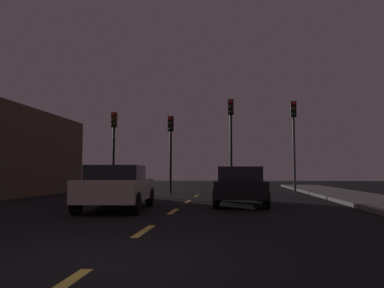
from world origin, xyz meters
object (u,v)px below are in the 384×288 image
at_px(traffic_signal_center_right, 231,128).
at_px(traffic_signal_far_right, 294,129).
at_px(car_adjacent_lane, 117,187).
at_px(car_stopped_ahead, 240,185).
at_px(traffic_signal_center_left, 171,139).
at_px(traffic_signal_far_left, 114,136).

distance_m(traffic_signal_center_right, traffic_signal_far_right, 3.56).
distance_m(traffic_signal_center_right, car_adjacent_lane, 10.62).
xyz_separation_m(traffic_signal_far_right, car_adjacent_lane, (-7.27, -9.47, -2.92)).
bearing_deg(car_adjacent_lane, car_stopped_ahead, 29.23).
xyz_separation_m(traffic_signal_center_left, traffic_signal_center_right, (3.55, 0.00, 0.59)).
relative_size(traffic_signal_far_left, car_adjacent_lane, 1.18).
bearing_deg(car_stopped_ahead, traffic_signal_far_left, 135.46).
xyz_separation_m(traffic_signal_center_right, car_adjacent_lane, (-3.71, -9.47, -3.04)).
height_order(traffic_signal_far_left, traffic_signal_center_right, traffic_signal_center_right).
bearing_deg(car_stopped_ahead, traffic_signal_center_left, 118.20).
bearing_deg(traffic_signal_far_right, car_stopped_ahead, -114.18).
xyz_separation_m(traffic_signal_far_left, traffic_signal_center_right, (7.01, 0.00, 0.41)).
xyz_separation_m(traffic_signal_far_right, car_stopped_ahead, (-3.24, -7.22, -2.94)).
distance_m(traffic_signal_center_left, car_adjacent_lane, 9.78).
relative_size(traffic_signal_center_left, traffic_signal_far_right, 0.86).
distance_m(traffic_signal_center_left, car_stopped_ahead, 8.55).
distance_m(car_stopped_ahead, car_adjacent_lane, 4.62).
distance_m(traffic_signal_center_left, traffic_signal_far_right, 7.12).
relative_size(car_stopped_ahead, car_adjacent_lane, 1.06).
relative_size(traffic_signal_center_right, traffic_signal_far_right, 1.04).
bearing_deg(car_adjacent_lane, traffic_signal_far_right, 52.49).
relative_size(traffic_signal_far_right, car_adjacent_lane, 1.30).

